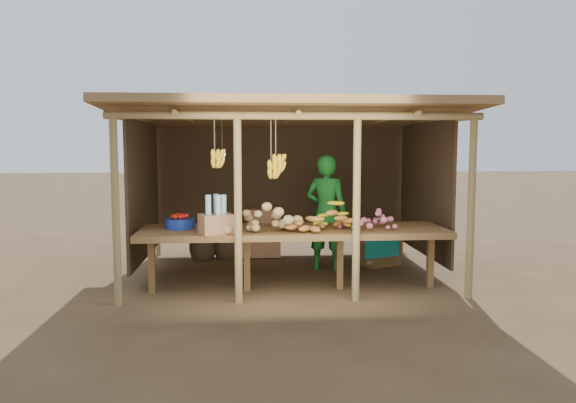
{
  "coord_description": "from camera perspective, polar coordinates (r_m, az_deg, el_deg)",
  "views": [
    {
      "loc": [
        -0.62,
        -8.02,
        1.87
      ],
      "look_at": [
        0.0,
        0.0,
        1.05
      ],
      "focal_mm": 35.0,
      "sensor_mm": 36.0,
      "label": 1
    }
  ],
  "objects": [
    {
      "name": "counter",
      "position": [
        7.19,
        0.58,
        -3.24
      ],
      "size": [
        3.9,
        1.05,
        0.8
      ],
      "color": "brown",
      "rests_on": "ground"
    },
    {
      "name": "tomato_basin",
      "position": [
        7.29,
        -10.92,
        -2.1
      ],
      "size": [
        0.37,
        0.37,
        0.19
      ],
      "rotation": [
        0.0,
        0.0,
        0.22
      ],
      "color": "navy",
      "rests_on": "counter"
    },
    {
      "name": "potato_heap",
      "position": [
        6.89,
        -2.1,
        -1.55
      ],
      "size": [
        1.31,
        1.08,
        0.37
      ],
      "primitive_type": null,
      "rotation": [
        0.0,
        0.0,
        -0.42
      ],
      "color": "tan",
      "rests_on": "counter"
    },
    {
      "name": "ground",
      "position": [
        8.26,
        -0.0,
        -7.27
      ],
      "size": [
        60.0,
        60.0,
        0.0
      ],
      "primitive_type": "plane",
      "color": "brown",
      "rests_on": "ground"
    },
    {
      "name": "tarp_crate",
      "position": [
        8.9,
        9.13,
        -4.36
      ],
      "size": [
        0.8,
        0.75,
        0.75
      ],
      "color": "brown",
      "rests_on": "ground"
    },
    {
      "name": "onion_heap",
      "position": [
        7.2,
        8.41,
        -1.35
      ],
      "size": [
        0.93,
        0.74,
        0.36
      ],
      "primitive_type": null,
      "rotation": [
        0.0,
        0.0,
        0.37
      ],
      "color": "#CB6278",
      "rests_on": "counter"
    },
    {
      "name": "bottle_box",
      "position": [
        6.78,
        -7.3,
        -1.75
      ],
      "size": [
        0.46,
        0.41,
        0.48
      ],
      "color": "#9F6947",
      "rests_on": "counter"
    },
    {
      "name": "burlap_sacks",
      "position": [
        9.23,
        -7.44,
        -4.29
      ],
      "size": [
        0.84,
        0.44,
        0.59
      ],
      "color": "#402F1E",
      "rests_on": "ground"
    },
    {
      "name": "sweet_potato_heap",
      "position": [
        7.03,
        3.38,
        -1.47
      ],
      "size": [
        1.04,
        0.7,
        0.36
      ],
      "primitive_type": null,
      "rotation": [
        0.0,
        0.0,
        -0.11
      ],
      "color": "#AD6F2C",
      "rests_on": "counter"
    },
    {
      "name": "banana_pile",
      "position": [
        7.28,
        5.02,
        -1.27
      ],
      "size": [
        0.65,
        0.47,
        0.35
      ],
      "primitive_type": null,
      "rotation": [
        0.0,
        0.0,
        0.21
      ],
      "color": "#FFF428",
      "rests_on": "counter"
    },
    {
      "name": "vendor",
      "position": [
        8.36,
        3.9,
        -1.13
      ],
      "size": [
        0.74,
        0.63,
        1.72
      ],
      "primitive_type": "imported",
      "rotation": [
        0.0,
        0.0,
        2.72
      ],
      "color": "#186F23",
      "rests_on": "ground"
    },
    {
      "name": "carton_stack",
      "position": [
        9.34,
        -3.46,
        -3.55
      ],
      "size": [
        1.06,
        0.42,
        0.79
      ],
      "color": "#9F6947",
      "rests_on": "ground"
    },
    {
      "name": "stall_structure",
      "position": [
        8.15,
        -0.31,
        6.22
      ],
      "size": [
        4.7,
        3.5,
        2.43
      ],
      "color": "olive",
      "rests_on": "ground"
    }
  ]
}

